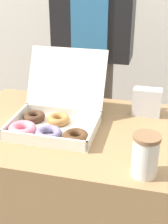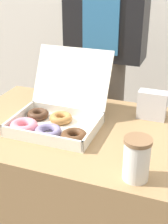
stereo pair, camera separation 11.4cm
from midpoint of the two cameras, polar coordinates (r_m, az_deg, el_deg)
The scene contains 5 objects.
table at distance 1.44m, azimuth -2.14°, elevation -16.47°, with size 1.01×0.63×0.76m.
donut_box at distance 1.22m, azimuth -8.56°, elevation -1.23°, with size 0.33×0.36×0.27m.
coffee_cup at distance 0.94m, azimuth 7.75°, elevation -7.94°, with size 0.08×0.08×0.14m.
napkin_holder at distance 1.32m, azimuth 8.99°, elevation 1.74°, with size 0.12×0.06×0.12m.
person_customer at distance 1.67m, azimuth -0.33°, elevation 10.89°, with size 0.40×0.22×1.69m.
Camera 1 is at (0.26, -1.04, 1.35)m, focal length 50.00 mm.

